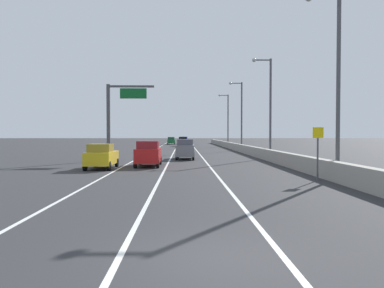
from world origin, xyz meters
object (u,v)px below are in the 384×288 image
object	(u,v)px
overhead_sign_gantry	(116,113)
car_green_3	(171,141)
car_red_2	(148,154)
car_blue_5	(184,140)
car_gray_1	(185,149)
lamp_post_right_second	(268,101)
lamp_post_right_third	(240,111)
car_yellow_0	(102,156)
lamp_post_right_near	(334,74)
car_black_4	(183,142)
speed_advisory_sign	(318,149)
lamp_post_right_fourth	(227,117)

from	to	relation	value
overhead_sign_gantry	car_green_3	distance (m)	56.36
car_red_2	car_blue_5	size ratio (longest dim) A/B	0.92
car_gray_1	car_green_3	world-z (taller)	car_gray_1
lamp_post_right_second	car_blue_5	bearing A→B (deg)	98.90
lamp_post_right_third	car_yellow_0	distance (m)	33.91
lamp_post_right_near	car_gray_1	size ratio (longest dim) A/B	2.29
lamp_post_right_third	car_black_4	world-z (taller)	lamp_post_right_third
lamp_post_right_near	car_gray_1	world-z (taller)	lamp_post_right_near
lamp_post_right_third	car_green_3	bearing A→B (deg)	108.98
speed_advisory_sign	car_black_4	xyz separation A→B (m)	(-7.70, 58.37, -0.75)
lamp_post_right_near	lamp_post_right_third	xyz separation A→B (m)	(0.06, 36.30, 0.00)
lamp_post_right_second	lamp_post_right_third	size ratio (longest dim) A/B	1.00
car_yellow_0	car_gray_1	xyz separation A→B (m)	(6.38, 10.48, 0.09)
speed_advisory_sign	car_blue_5	size ratio (longest dim) A/B	0.64
lamp_post_right_near	car_black_4	bearing A→B (deg)	98.95
lamp_post_right_near	lamp_post_right_third	size ratio (longest dim) A/B	1.00
lamp_post_right_second	car_green_3	world-z (taller)	lamp_post_right_second
car_gray_1	car_red_2	xyz separation A→B (m)	(-3.04, -8.46, -0.01)
car_black_4	car_blue_5	world-z (taller)	car_black_4
lamp_post_right_third	car_yellow_0	bearing A→B (deg)	-116.79
lamp_post_right_near	lamp_post_right_third	world-z (taller)	same
lamp_post_right_second	car_yellow_0	xyz separation A→B (m)	(-15.34, -11.76, -5.22)
lamp_post_right_second	car_black_4	xyz separation A→B (m)	(-9.33, 39.17, -5.15)
lamp_post_right_fourth	lamp_post_right_second	bearing A→B (deg)	-89.72
lamp_post_right_third	lamp_post_right_near	bearing A→B (deg)	-90.10
lamp_post_right_third	lamp_post_right_fourth	size ratio (longest dim) A/B	1.00
lamp_post_right_third	car_black_4	xyz separation A→B (m)	(-9.09, 21.02, -5.15)
lamp_post_right_third	car_green_3	size ratio (longest dim) A/B	2.45
lamp_post_right_fourth	car_blue_5	size ratio (longest dim) A/B	2.29
lamp_post_right_third	car_green_3	world-z (taller)	lamp_post_right_third
car_green_3	lamp_post_right_fourth	bearing A→B (deg)	-54.12
speed_advisory_sign	car_red_2	bearing A→B (deg)	137.63
car_yellow_0	car_red_2	bearing A→B (deg)	31.14
car_gray_1	car_blue_5	distance (m)	58.28
car_red_2	car_blue_5	distance (m)	66.82
lamp_post_right_near	car_red_2	xyz separation A→B (m)	(-11.70, 8.41, -5.13)
lamp_post_right_fourth	car_black_4	world-z (taller)	lamp_post_right_fourth
car_gray_1	car_red_2	bearing A→B (deg)	-109.78
car_red_2	car_blue_5	bearing A→B (deg)	87.37
car_gray_1	car_red_2	distance (m)	8.99
car_green_3	car_blue_5	world-z (taller)	car_blue_5
speed_advisory_sign	car_yellow_0	size ratio (longest dim) A/B	0.74
lamp_post_right_fourth	car_black_4	size ratio (longest dim) A/B	2.55
lamp_post_right_near	car_red_2	distance (m)	15.30
car_gray_1	car_blue_5	size ratio (longest dim) A/B	1.00
lamp_post_right_fourth	car_blue_5	distance (m)	23.07
car_yellow_0	car_red_2	size ratio (longest dim) A/B	0.94
overhead_sign_gantry	car_yellow_0	size ratio (longest dim) A/B	1.85
lamp_post_right_third	overhead_sign_gantry	bearing A→B (deg)	-126.07
car_yellow_0	car_red_2	xyz separation A→B (m)	(3.34, 2.02, 0.09)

